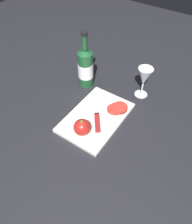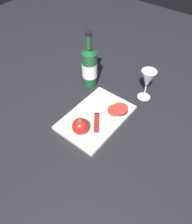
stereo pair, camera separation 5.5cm
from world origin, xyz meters
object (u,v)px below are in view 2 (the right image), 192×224
(wine_glass, at_px, (147,80))
(tomato_slice_stack_near, at_px, (118,110))
(wine_bottle, at_px, (90,67))
(whole_tomato, at_px, (80,126))
(knife, at_px, (97,119))

(wine_glass, relative_size, tomato_slice_stack_near, 1.60)
(wine_bottle, bearing_deg, whole_tomato, -146.93)
(wine_bottle, relative_size, knife, 1.32)
(whole_tomato, bearing_deg, wine_glass, -14.26)
(wine_glass, height_order, whole_tomato, wine_glass)
(wine_bottle, bearing_deg, tomato_slice_stack_near, -112.07)
(wine_glass, bearing_deg, wine_bottle, 107.12)
(knife, height_order, tomato_slice_stack_near, tomato_slice_stack_near)
(knife, bearing_deg, wine_glass, -53.84)
(whole_tomato, height_order, knife, whole_tomato)
(wine_glass, xyz_separation_m, tomato_slice_stack_near, (-0.20, 0.04, -0.07))
(wine_glass, height_order, tomato_slice_stack_near, wine_glass)
(knife, bearing_deg, whole_tomato, 136.53)
(wine_bottle, distance_m, wine_glass, 0.31)
(wine_bottle, xyz_separation_m, wine_glass, (0.09, -0.30, 0.00))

